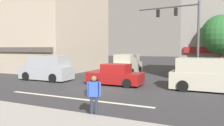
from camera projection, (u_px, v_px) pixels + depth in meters
ground_plane at (103, 88)px, 15.09m from camera, size 120.00×120.00×0.00m
lane_marking_stripe at (74, 98)px, 11.92m from camera, size 9.00×0.24×0.01m
building_left_block at (43, 32)px, 28.49m from camera, size 13.64×11.53×9.69m
street_tree at (222, 35)px, 16.46m from camera, size 2.99×2.99×5.28m
utility_pole_near_left at (52, 33)px, 21.96m from camera, size 1.40×0.22×8.28m
traffic_light_mast at (185, 29)px, 16.49m from camera, size 4.85×0.80×6.20m
van_crossing_leftbound at (128, 65)px, 23.27m from camera, size 2.14×4.65×2.11m
van_waiting_far at (47, 68)px, 18.76m from camera, size 4.63×2.11×2.11m
van_crossing_center at (206, 75)px, 14.02m from camera, size 4.61×2.06×2.11m
sedan_crossing_rightbound at (115, 75)px, 16.31m from camera, size 4.12×1.92×1.58m
pedestrian_foreground_with_bag at (93, 94)px, 8.54m from camera, size 0.69×0.35×1.67m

